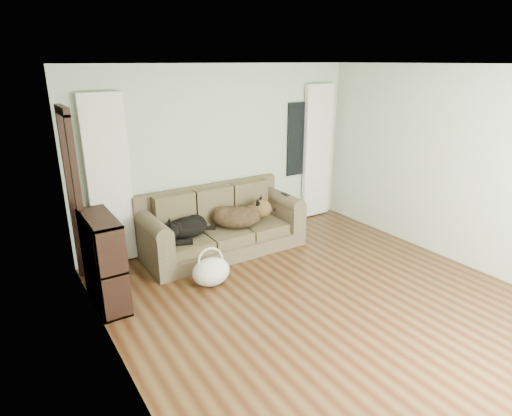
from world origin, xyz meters
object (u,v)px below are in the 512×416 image
sofa (223,222)px  dog_black_lab (184,228)px  tote_bag (211,273)px  dog_shepherd (239,217)px  bookshelf (104,263)px

sofa → dog_black_lab: sofa is taller
tote_bag → sofa: bearing=52.9°
sofa → dog_black_lab: bearing=-178.6°
dog_shepherd → bookshelf: bearing=46.1°
dog_black_lab → dog_shepherd: (0.84, -0.03, 0.01)m
dog_black_lab → dog_shepherd: dog_shepherd is taller
dog_black_lab → tote_bag: (-0.01, -0.79, -0.32)m
dog_shepherd → tote_bag: size_ratio=1.56×
tote_bag → dog_black_lab: bearing=89.3°
tote_bag → dog_shepherd: bearing=41.9°
sofa → dog_shepherd: size_ratio=3.08×
dog_shepherd → tote_bag: (-0.85, -0.76, -0.33)m
bookshelf → dog_shepherd: bearing=9.1°
dog_black_lab → bookshelf: 1.31m
sofa → bookshelf: bookshelf is taller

